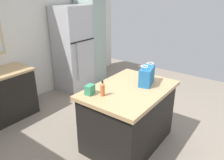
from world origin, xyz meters
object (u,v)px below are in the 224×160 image
(shopping_bag, at_px, (147,76))
(bottle, at_px, (103,89))
(kitchen_island, at_px, (128,116))
(refrigerator, at_px, (73,49))
(small_box, at_px, (90,90))
(tall_cabinet, at_px, (91,38))

(shopping_bag, distance_m, bottle, 0.72)
(kitchen_island, relative_size, refrigerator, 0.71)
(shopping_bag, height_order, small_box, shopping_bag)
(shopping_bag, bearing_deg, refrigerator, 72.40)
(refrigerator, xyz_separation_m, tall_cabinet, (0.61, 0.00, 0.14))
(refrigerator, distance_m, small_box, 2.32)
(kitchen_island, height_order, refrigerator, refrigerator)
(kitchen_island, distance_m, tall_cabinet, 2.73)
(kitchen_island, xyz_separation_m, shopping_bag, (0.27, -0.12, 0.58))
(small_box, bearing_deg, refrigerator, 51.35)
(refrigerator, bearing_deg, kitchen_island, -114.84)
(refrigerator, bearing_deg, tall_cabinet, 0.03)
(shopping_bag, bearing_deg, small_box, 149.61)
(bottle, bearing_deg, refrigerator, 54.96)
(tall_cabinet, xyz_separation_m, small_box, (-2.05, -1.81, -0.11))
(tall_cabinet, height_order, bottle, tall_cabinet)
(kitchen_island, bearing_deg, tall_cabinet, 53.19)
(kitchen_island, relative_size, bottle, 6.48)
(kitchen_island, xyz_separation_m, refrigerator, (0.98, 2.13, 0.48))
(small_box, distance_m, bottle, 0.18)
(refrigerator, bearing_deg, small_box, -128.65)
(tall_cabinet, relative_size, shopping_bag, 5.90)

